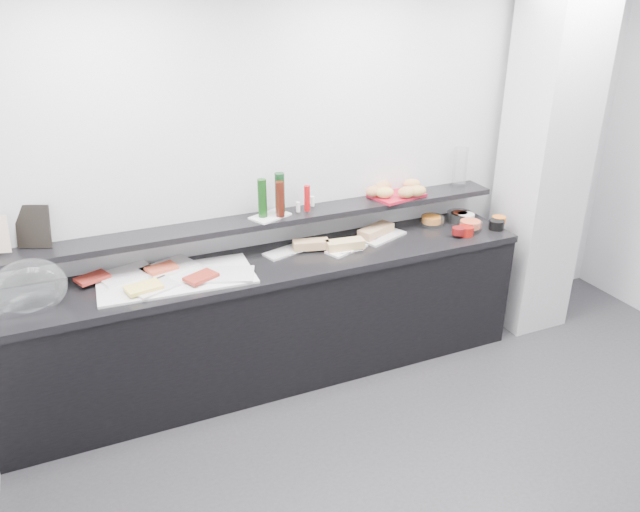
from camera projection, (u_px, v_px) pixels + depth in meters
name	position (u px, v px, depth m)	size (l,w,h in m)	color
ground	(504.00, 512.00, 3.36)	(5.00, 5.00, 0.00)	#2D2D30
back_wall	(346.00, 172.00, 4.47)	(5.00, 0.02, 2.70)	silver
column	(544.00, 161.00, 4.73)	(0.50, 0.50, 2.70)	silver
buffet_cabinet	(273.00, 323.00, 4.35)	(3.60, 0.60, 0.85)	black
counter_top	(271.00, 265.00, 4.16)	(3.62, 0.62, 0.05)	black
wall_shelf	(261.00, 221.00, 4.20)	(3.60, 0.25, 0.04)	black
cloche_base	(12.00, 303.00, 3.59)	(0.47, 0.31, 0.04)	silver
cloche_dome	(30.00, 287.00, 3.54)	(0.41, 0.27, 0.34)	silver
linen_runner	(177.00, 279.00, 3.90)	(0.96, 0.45, 0.01)	white
platter_meat_a	(127.00, 274.00, 3.94)	(0.34, 0.23, 0.01)	white
food_meat_a	(92.00, 278.00, 3.84)	(0.19, 0.12, 0.02)	maroon
platter_salmon	(169.00, 267.00, 4.03)	(0.32, 0.22, 0.01)	silver
food_salmon	(161.00, 268.00, 3.97)	(0.19, 0.12, 0.02)	#D2492B
platter_cheese	(154.00, 287.00, 3.76)	(0.26, 0.18, 0.01)	silver
food_cheese	(144.00, 287.00, 3.72)	(0.21, 0.13, 0.02)	#FFE763
platter_meat_b	(227.00, 274.00, 3.92)	(0.34, 0.22, 0.01)	silver
food_meat_b	(201.00, 277.00, 3.85)	(0.20, 0.12, 0.02)	maroon
sandwich_plate_left	(286.00, 251.00, 4.28)	(0.31, 0.13, 0.01)	silver
sandwich_food_left	(311.00, 244.00, 4.30)	(0.25, 0.09, 0.06)	tan
tongs_left	(296.00, 254.00, 4.23)	(0.01, 0.01, 0.16)	#AFB2B6
sandwich_plate_mid	(347.00, 249.00, 4.32)	(0.30, 0.13, 0.01)	white
sandwich_food_mid	(345.00, 244.00, 4.30)	(0.26, 0.10, 0.06)	tan
tongs_mid	(352.00, 252.00, 4.25)	(0.01, 0.01, 0.16)	#ADAEB4
sandwich_plate_right	(383.00, 237.00, 4.52)	(0.36, 0.15, 0.01)	silver
sandwich_food_right	(376.00, 231.00, 4.53)	(0.29, 0.11, 0.06)	tan
tongs_right	(381.00, 236.00, 4.50)	(0.01, 0.01, 0.16)	silver
bowl_glass_fruit	(432.00, 221.00, 4.74)	(0.18, 0.18, 0.07)	white
fill_glass_fruit	(432.00, 219.00, 4.73)	(0.14, 0.14, 0.05)	orange
bowl_black_jam	(460.00, 218.00, 4.80)	(0.15, 0.15, 0.07)	black
fill_black_jam	(460.00, 215.00, 4.81)	(0.11, 0.11, 0.05)	#531A0B
bowl_glass_cream	(460.00, 217.00, 4.82)	(0.20, 0.20, 0.07)	silver
fill_glass_cream	(466.00, 217.00, 4.78)	(0.13, 0.13, 0.05)	white
bowl_red_jam	(466.00, 231.00, 4.55)	(0.11, 0.11, 0.07)	maroon
fill_red_jam	(458.00, 231.00, 4.52)	(0.09, 0.09, 0.05)	#5F0D0E
bowl_glass_salmon	(471.00, 226.00, 4.64)	(0.17, 0.17, 0.07)	white
fill_glass_salmon	(470.00, 224.00, 4.65)	(0.15, 0.15, 0.05)	#E56038
bowl_black_fruit	(497.00, 225.00, 4.67)	(0.12, 0.12, 0.07)	black
fill_black_fruit	(499.00, 220.00, 4.73)	(0.10, 0.10, 0.05)	orange
framed_print	(33.00, 227.00, 3.70)	(0.20, 0.02, 0.26)	black
condiment_tray	(270.00, 216.00, 4.21)	(0.26, 0.16, 0.01)	white
bottle_green_a	(262.00, 198.00, 4.13)	(0.06, 0.06, 0.26)	#103B10
bottle_brown	(280.00, 199.00, 4.14)	(0.06, 0.06, 0.24)	#3B130A
bottle_green_b	(280.00, 193.00, 4.19)	(0.07, 0.07, 0.28)	black
bottle_hot	(307.00, 198.00, 4.25)	(0.04, 0.04, 0.18)	#AB0C10
shaker_salt	(312.00, 201.00, 4.36)	(0.03, 0.03, 0.07)	white
shaker_pepper	(298.00, 207.00, 4.25)	(0.03, 0.03, 0.07)	white
bread_tray	(397.00, 195.00, 4.59)	(0.37, 0.26, 0.02)	#AF1228
bread_roll_nw	(374.00, 191.00, 4.51)	(0.12, 0.08, 0.08)	#C47C4A
bread_roll_n	(383.00, 187.00, 4.61)	(0.15, 0.09, 0.08)	#C47D4A
bread_roll_ne	(412.00, 184.00, 4.67)	(0.13, 0.08, 0.08)	tan
bread_roll_sw	(408.00, 192.00, 4.50)	(0.13, 0.08, 0.08)	tan
bread_roll_s	(404.00, 192.00, 4.50)	(0.12, 0.08, 0.08)	#B37B44
bread_roll_se	(417.00, 191.00, 4.52)	(0.15, 0.09, 0.08)	tan
bread_roll_midw	(385.00, 193.00, 4.49)	(0.13, 0.09, 0.08)	#D7AA52
carafe	(460.00, 167.00, 4.76)	(0.11, 0.11, 0.30)	silver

